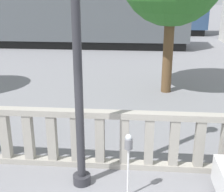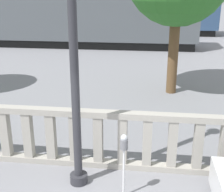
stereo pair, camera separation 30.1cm
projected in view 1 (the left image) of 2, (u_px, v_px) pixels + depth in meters
name	position (u px, v px, depth m)	size (l,w,h in m)	color
balustrade	(124.00, 140.00, 6.99)	(12.75, 0.24, 1.38)	#9E998E
lamppost	(76.00, 16.00, 5.49)	(0.37, 0.37, 6.59)	#2D2D33
parking_meter	(129.00, 148.00, 5.88)	(0.15, 0.15, 1.35)	silver
train_near	(59.00, 21.00, 21.65)	(18.16, 2.71, 3.95)	black
train_far	(105.00, 14.00, 28.10)	(18.26, 2.62, 3.97)	black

